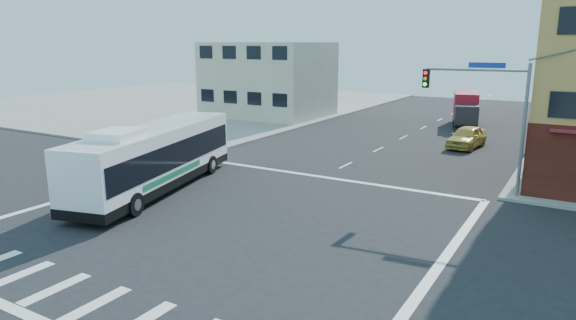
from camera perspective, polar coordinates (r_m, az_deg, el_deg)
The scene contains 10 objects.
ground at distance 23.58m, azimuth -6.86°, elevation -6.98°, with size 120.00×120.00×0.00m, color black.
sidewalk_nw at distance 72.00m, azimuth -12.13°, elevation 6.35°, with size 50.00×50.00×0.15m, color gray.
building_west at distance 56.65m, azimuth -2.19°, elevation 8.90°, with size 12.06×10.06×8.00m.
signal_mast_ne at distance 28.64m, azimuth 21.48°, elevation 6.01°, with size 7.91×1.13×8.07m.
street_tree_a at distance 45.66m, azimuth 28.52°, elevation 5.85°, with size 3.60×3.60×5.53m.
street_tree_b at distance 53.62m, azimuth 28.95°, elevation 6.81°, with size 3.80×3.80×5.79m.
street_tree_c at distance 61.61m, azimuth 29.23°, elevation 7.10°, with size 3.40×3.40×5.29m.
transit_bus at distance 28.95m, azimuth -14.52°, elevation 0.37°, with size 5.90×13.42×3.89m.
box_truck at distance 52.87m, azimuth 19.11°, elevation 5.25°, with size 3.74×7.44×3.22m.
parked_car at distance 42.16m, azimuth 19.25°, elevation 2.44°, with size 1.98×4.91×1.67m, color gold.
Camera 1 is at (13.63, -17.50, 8.00)m, focal length 32.00 mm.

